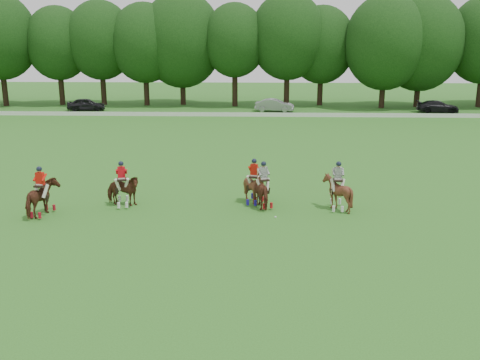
{
  "coord_description": "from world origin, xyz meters",
  "views": [
    {
      "loc": [
        3.43,
        -21.41,
        8.02
      ],
      "look_at": [
        2.4,
        4.2,
        1.4
      ],
      "focal_mm": 40.0,
      "sensor_mm": 36.0,
      "label": 1
    }
  ],
  "objects_px": {
    "polo_ball": "(275,217)",
    "polo_red_c": "(254,187)",
    "car_right": "(438,106)",
    "polo_stripe_a": "(263,191)",
    "car_mid": "(275,105)",
    "polo_red_a": "(42,198)",
    "polo_stripe_b": "(337,192)",
    "polo_red_b": "(122,190)",
    "car_left": "(86,104)"
  },
  "relations": [
    {
      "from": "polo_red_b",
      "to": "polo_ball",
      "type": "distance_m",
      "value": 7.86
    },
    {
      "from": "car_right",
      "to": "polo_red_c",
      "type": "height_order",
      "value": "polo_red_c"
    },
    {
      "from": "polo_red_c",
      "to": "polo_stripe_b",
      "type": "distance_m",
      "value": 4.19
    },
    {
      "from": "polo_red_b",
      "to": "polo_red_a",
      "type": "bearing_deg",
      "value": -153.7
    },
    {
      "from": "polo_red_c",
      "to": "polo_stripe_b",
      "type": "bearing_deg",
      "value": -11.33
    },
    {
      "from": "polo_stripe_b",
      "to": "polo_red_c",
      "type": "bearing_deg",
      "value": 168.67
    },
    {
      "from": "polo_red_a",
      "to": "polo_red_c",
      "type": "height_order",
      "value": "polo_red_a"
    },
    {
      "from": "polo_red_b",
      "to": "polo_ball",
      "type": "height_order",
      "value": "polo_red_b"
    },
    {
      "from": "polo_red_c",
      "to": "polo_stripe_a",
      "type": "height_order",
      "value": "polo_red_c"
    },
    {
      "from": "car_right",
      "to": "polo_red_a",
      "type": "relative_size",
      "value": 2.0
    },
    {
      "from": "car_left",
      "to": "polo_red_b",
      "type": "relative_size",
      "value": 1.93
    },
    {
      "from": "car_mid",
      "to": "polo_red_b",
      "type": "distance_m",
      "value": 39.28
    },
    {
      "from": "car_right",
      "to": "polo_red_a",
      "type": "height_order",
      "value": "polo_red_a"
    },
    {
      "from": "polo_red_a",
      "to": "car_mid",
      "type": "bearing_deg",
      "value": 73.45
    },
    {
      "from": "car_right",
      "to": "polo_ball",
      "type": "xyz_separation_m",
      "value": [
        -20.02,
        -39.96,
        -0.65
      ]
    },
    {
      "from": "car_right",
      "to": "polo_red_c",
      "type": "xyz_separation_m",
      "value": [
        -21.07,
        -37.66,
        0.15
      ]
    },
    {
      "from": "car_mid",
      "to": "polo_ball",
      "type": "xyz_separation_m",
      "value": [
        -0.83,
        -39.96,
        -0.71
      ]
    },
    {
      "from": "polo_red_a",
      "to": "polo_stripe_b",
      "type": "height_order",
      "value": "polo_stripe_b"
    },
    {
      "from": "car_mid",
      "to": "polo_stripe_a",
      "type": "distance_m",
      "value": 38.23
    },
    {
      "from": "car_mid",
      "to": "polo_stripe_b",
      "type": "bearing_deg",
      "value": -168.64
    },
    {
      "from": "polo_stripe_a",
      "to": "polo_ball",
      "type": "bearing_deg",
      "value": -71.71
    },
    {
      "from": "polo_ball",
      "to": "polo_red_c",
      "type": "bearing_deg",
      "value": 114.64
    },
    {
      "from": "polo_red_b",
      "to": "car_left",
      "type": "bearing_deg",
      "value": 110.36
    },
    {
      "from": "car_mid",
      "to": "polo_ball",
      "type": "distance_m",
      "value": 39.97
    },
    {
      "from": "polo_red_b",
      "to": "polo_red_c",
      "type": "distance_m",
      "value": 6.64
    },
    {
      "from": "car_right",
      "to": "polo_stripe_a",
      "type": "xyz_separation_m",
      "value": [
        -20.6,
        -38.21,
        0.15
      ]
    },
    {
      "from": "car_mid",
      "to": "polo_red_b",
      "type": "xyz_separation_m",
      "value": [
        -8.48,
        -38.35,
        0.07
      ]
    },
    {
      "from": "car_right",
      "to": "polo_stripe_a",
      "type": "distance_m",
      "value": 43.41
    },
    {
      "from": "car_mid",
      "to": "polo_stripe_b",
      "type": "xyz_separation_m",
      "value": [
        2.23,
        -38.48,
        0.13
      ]
    },
    {
      "from": "polo_red_b",
      "to": "polo_ball",
      "type": "relative_size",
      "value": 25.64
    },
    {
      "from": "car_left",
      "to": "polo_red_b",
      "type": "distance_m",
      "value": 40.91
    },
    {
      "from": "car_left",
      "to": "polo_stripe_a",
      "type": "height_order",
      "value": "polo_stripe_a"
    },
    {
      "from": "polo_red_b",
      "to": "polo_stripe_a",
      "type": "bearing_deg",
      "value": 1.19
    },
    {
      "from": "polo_red_a",
      "to": "polo_ball",
      "type": "distance_m",
      "value": 11.1
    },
    {
      "from": "car_left",
      "to": "polo_red_b",
      "type": "height_order",
      "value": "polo_red_b"
    },
    {
      "from": "car_mid",
      "to": "polo_stripe_a",
      "type": "relative_size",
      "value": 1.96
    },
    {
      "from": "polo_ball",
      "to": "polo_red_a",
      "type": "bearing_deg",
      "value": -179.55
    },
    {
      "from": "car_mid",
      "to": "polo_ball",
      "type": "bearing_deg",
      "value": -173.14
    },
    {
      "from": "car_right",
      "to": "polo_red_b",
      "type": "height_order",
      "value": "polo_red_b"
    },
    {
      "from": "car_left",
      "to": "polo_ball",
      "type": "height_order",
      "value": "car_left"
    },
    {
      "from": "polo_red_a",
      "to": "polo_red_b",
      "type": "distance_m",
      "value": 3.81
    },
    {
      "from": "car_mid",
      "to": "car_right",
      "type": "bearing_deg",
      "value": -81.95
    },
    {
      "from": "polo_red_a",
      "to": "polo_stripe_a",
      "type": "relative_size",
      "value": 1.03
    },
    {
      "from": "polo_ball",
      "to": "polo_stripe_b",
      "type": "bearing_deg",
      "value": 25.72
    },
    {
      "from": "car_right",
      "to": "polo_stripe_b",
      "type": "bearing_deg",
      "value": 158.96
    },
    {
      "from": "car_right",
      "to": "polo_red_b",
      "type": "xyz_separation_m",
      "value": [
        -27.67,
        -38.35,
        0.13
      ]
    },
    {
      "from": "car_right",
      "to": "polo_red_c",
      "type": "distance_m",
      "value": 43.15
    },
    {
      "from": "polo_red_c",
      "to": "polo_ball",
      "type": "height_order",
      "value": "polo_red_c"
    },
    {
      "from": "polo_red_c",
      "to": "polo_ball",
      "type": "relative_size",
      "value": 26.06
    },
    {
      "from": "car_mid",
      "to": "polo_ball",
      "type": "height_order",
      "value": "car_mid"
    }
  ]
}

